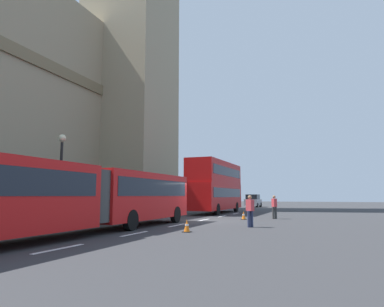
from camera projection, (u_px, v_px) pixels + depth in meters
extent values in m
plane|color=#333335|center=(199.00, 221.00, 22.59)|extent=(160.00, 160.00, 0.00)
cube|color=silver|center=(59.00, 249.00, 10.73)|extent=(2.20, 0.16, 0.01)
cube|color=silver|center=(135.00, 234.00, 14.99)|extent=(2.20, 0.16, 0.01)
cube|color=silver|center=(177.00, 225.00, 19.25)|extent=(2.20, 0.16, 0.01)
cube|color=silver|center=(204.00, 220.00, 23.51)|extent=(2.20, 0.16, 0.01)
cube|color=silver|center=(222.00, 216.00, 27.76)|extent=(2.20, 0.16, 0.01)
cube|color=silver|center=(236.00, 214.00, 32.02)|extent=(2.20, 0.16, 0.01)
cube|color=tan|center=(132.00, 25.00, 47.19)|extent=(9.93, 9.93, 50.32)
cube|color=red|center=(138.00, 196.00, 19.29)|extent=(8.55, 2.50, 2.50)
cube|color=#1E232D|center=(138.00, 188.00, 19.35)|extent=(7.87, 2.54, 0.90)
cylinder|color=#3F3F3F|center=(83.00, 196.00, 14.92)|extent=(2.38, 2.38, 2.25)
cylinder|color=black|center=(176.00, 214.00, 21.28)|extent=(1.00, 0.30, 1.00)
cylinder|color=black|center=(131.00, 220.00, 16.37)|extent=(1.00, 0.30, 1.00)
cube|color=#B20F0F|center=(216.00, 196.00, 33.11)|extent=(10.60, 2.50, 2.40)
cube|color=#1E232D|center=(216.00, 193.00, 33.15)|extent=(9.54, 2.54, 0.84)
cube|color=#B20F0F|center=(216.00, 173.00, 33.38)|extent=(10.39, 2.50, 2.10)
cube|color=#1E232D|center=(216.00, 172.00, 33.40)|extent=(9.54, 2.54, 0.84)
cylinder|color=black|center=(236.00, 207.00, 35.71)|extent=(1.00, 0.30, 1.00)
cylinder|color=black|center=(217.00, 209.00, 29.43)|extent=(1.00, 0.30, 1.00)
cube|color=gray|center=(253.00, 202.00, 50.40)|extent=(4.40, 1.80, 0.90)
cube|color=black|center=(253.00, 197.00, 50.31)|extent=(2.46, 1.66, 0.70)
cylinder|color=black|center=(260.00, 205.00, 51.37)|extent=(0.64, 0.30, 0.64)
cylinder|color=black|center=(257.00, 205.00, 48.76)|extent=(0.64, 0.30, 0.64)
cube|color=black|center=(187.00, 232.00, 15.67)|extent=(0.36, 0.36, 0.03)
cone|color=orange|center=(187.00, 225.00, 15.70)|extent=(0.28, 0.28, 0.55)
cylinder|color=white|center=(187.00, 225.00, 15.70)|extent=(0.17, 0.17, 0.08)
cube|color=black|center=(244.00, 219.00, 23.97)|extent=(0.36, 0.36, 0.03)
cone|color=orange|center=(244.00, 215.00, 24.01)|extent=(0.28, 0.28, 0.55)
cylinder|color=white|center=(244.00, 215.00, 24.01)|extent=(0.17, 0.17, 0.08)
cylinder|color=black|center=(58.00, 222.00, 19.62)|extent=(0.32, 0.32, 0.30)
cylinder|color=black|center=(60.00, 183.00, 19.90)|extent=(0.16, 0.16, 4.80)
sphere|color=beige|center=(62.00, 138.00, 20.22)|extent=(0.44, 0.44, 0.44)
cylinder|color=#262D4C|center=(249.00, 219.00, 18.12)|extent=(0.16, 0.16, 0.86)
cylinder|color=#262D4C|center=(252.00, 219.00, 18.23)|extent=(0.16, 0.16, 0.86)
cube|color=#BF383F|center=(250.00, 205.00, 18.26)|extent=(0.42, 0.47, 0.60)
sphere|color=#936B4C|center=(250.00, 197.00, 18.32)|extent=(0.22, 0.22, 0.22)
cylinder|color=#333333|center=(273.00, 213.00, 24.77)|extent=(0.16, 0.16, 0.86)
cylinder|color=#333333|center=(276.00, 213.00, 24.82)|extent=(0.16, 0.16, 0.86)
cube|color=#BF383F|center=(274.00, 203.00, 24.88)|extent=(0.46, 0.43, 0.60)
sphere|color=#936B4C|center=(274.00, 197.00, 24.93)|extent=(0.22, 0.22, 0.22)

